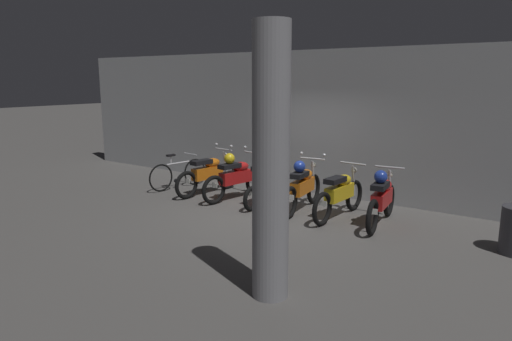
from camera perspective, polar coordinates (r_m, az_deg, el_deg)
name	(u,v)px	position (r m, az deg, el deg)	size (l,w,h in m)	color
ground_plane	(269,214)	(9.38, 1.69, -5.40)	(80.00, 80.00, 0.00)	#565451
back_wall	(321,123)	(10.97, 8.12, 5.90)	(16.00, 0.30, 3.37)	#9EA0A3
motorbike_slot_0	(208,173)	(10.95, -5.96, -0.37)	(0.59, 1.95, 1.15)	black
motorbike_slot_1	(236,176)	(10.40, -2.50, -0.74)	(0.61, 1.93, 1.15)	black
motorbike_slot_2	(267,181)	(9.93, 1.41, -1.33)	(0.56, 1.68, 1.18)	black
motorbike_slot_3	(303,186)	(9.54, 5.84, -1.88)	(0.59, 1.95, 1.15)	black
motorbike_slot_4	(340,193)	(9.16, 10.41, -2.82)	(0.56, 1.95, 1.03)	black
motorbike_slot_5	(382,198)	(8.85, 15.43, -3.30)	(0.56, 1.95, 1.08)	black
bicycle	(178,174)	(11.65, -9.67, -0.41)	(0.50, 1.71, 0.89)	black
support_pillar	(271,165)	(5.49, 1.86, 0.65)	(0.45, 0.45, 3.37)	gray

